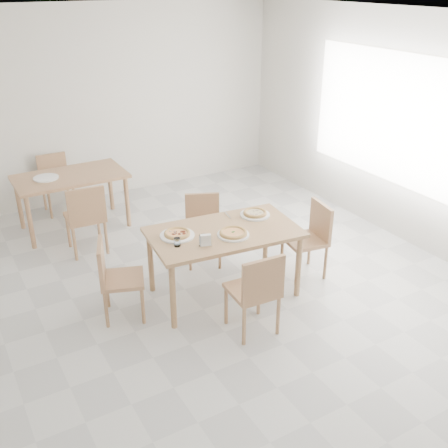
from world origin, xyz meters
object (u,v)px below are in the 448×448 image
napkin_holder (206,241)px  main_table (224,238)px  chair_west (114,275)px  tumbler_b (177,242)px  chair_back_s (86,215)px  plate_pepperoni (177,235)px  pizza_mushroom (255,213)px  tumbler_a (203,241)px  plate_margherita (233,235)px  chair_east (311,234)px  chair_back_n (55,179)px  second_table (71,182)px  plate_mushroom (255,215)px  pizza_margherita (233,233)px  chair_north (203,224)px  plate_empty (46,178)px  pizza_pepperoni (177,233)px  chair_south (257,289)px

napkin_holder → main_table: bearing=48.3°
chair_west → tumbler_b: tumbler_b is taller
main_table → chair_back_s: chair_back_s is taller
plate_pepperoni → pizza_mushroom: 0.95m
tumbler_a → plate_pepperoni: bearing=113.6°
main_table → chair_west: 1.17m
pizza_mushroom → main_table: bearing=-162.2°
plate_margherita → plate_pepperoni: (-0.49, 0.27, 0.00)m
pizza_mushroom → chair_back_s: (-1.46, 1.45, -0.26)m
chair_back_s → chair_east: bearing=143.7°
chair_west → chair_back_n: chair_west is taller
napkin_holder → chair_back_s: chair_back_s is taller
napkin_holder → second_table: (-0.60, 2.63, -0.15)m
pizza_mushroom → second_table: size_ratio=0.23×
main_table → chair_west: (-1.14, 0.18, -0.19)m
main_table → plate_mushroom: (0.48, 0.15, 0.09)m
second_table → chair_back_n: size_ratio=1.72×
pizza_margherita → tumbler_a: 0.36m
chair_north → plate_pepperoni: (-0.63, -0.64, 0.29)m
pizza_margherita → tumbler_a: (-0.36, -0.04, 0.02)m
tumbler_b → chair_back_n: tumbler_b is taller
chair_east → plate_empty: chair_east is taller
chair_north → plate_mushroom: chair_north is taller
tumbler_a → main_table: bearing=28.0°
chair_west → plate_empty: 2.30m
plate_pepperoni → pizza_pepperoni: size_ratio=1.13×
pizza_mushroom → napkin_holder: size_ratio=2.55×
chair_south → chair_north: bearing=-95.8°
plate_empty → chair_back_n: bearing=69.7°
chair_south → chair_north: size_ratio=1.06×
plate_mushroom → plate_pepperoni: (-0.95, -0.03, 0.00)m
chair_south → chair_west: chair_south is taller
chair_north → chair_back_s: size_ratio=0.91×
tumbler_b → chair_back_s: size_ratio=0.09×
chair_north → plate_empty: chair_north is taller
plate_pepperoni → pizza_pepperoni: bearing=0.0°
chair_east → plate_mushroom: 0.69m
pizza_mushroom → plate_empty: (-1.70, 2.30, -0.02)m
chair_back_n → plate_margherita: bearing=-72.9°
plate_mushroom → plate_pepperoni: bearing=-178.4°
chair_north → plate_pepperoni: 0.94m
chair_south → chair_back_s: bearing=-65.7°
chair_north → plate_empty: bearing=153.3°
pizza_mushroom → tumbler_b: 1.06m
tumbler_a → plate_empty: tumbler_a is taller
main_table → chair_south: size_ratio=1.86×
tumbler_b → second_table: (-0.37, 2.49, -0.13)m
plate_mushroom → pizza_mushroom: 0.02m
chair_north → tumbler_b: 1.14m
tumbler_a → chair_south: bearing=-67.5°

